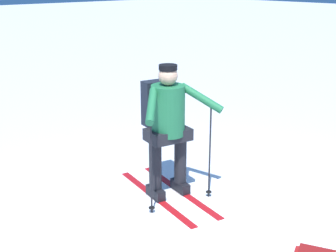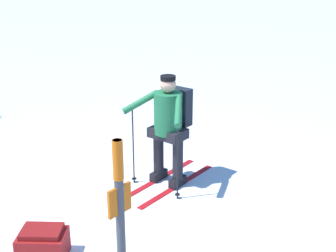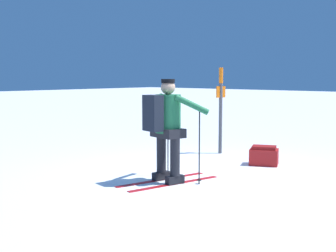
{
  "view_description": "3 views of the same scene",
  "coord_description": "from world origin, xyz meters",
  "views": [
    {
      "loc": [
        3.33,
        3.11,
        2.56
      ],
      "look_at": [
        -0.14,
        -0.77,
        0.88
      ],
      "focal_mm": 50.0,
      "sensor_mm": 36.0,
      "label": 1
    },
    {
      "loc": [
        -2.95,
        4.72,
        3.12
      ],
      "look_at": [
        -0.14,
        -0.77,
        0.88
      ],
      "focal_mm": 50.0,
      "sensor_mm": 36.0,
      "label": 2
    },
    {
      "loc": [
        4.67,
        -6.1,
        1.67
      ],
      "look_at": [
        -0.14,
        -0.77,
        0.88
      ],
      "focal_mm": 50.0,
      "sensor_mm": 36.0,
      "label": 3
    }
  ],
  "objects": [
    {
      "name": "skier",
      "position": [
        -0.14,
        -0.8,
        0.94
      ],
      "size": [
        1.01,
        1.74,
        1.61
      ],
      "color": "red",
      "rests_on": "ground_plane"
    },
    {
      "name": "dropped_backpack",
      "position": [
        0.25,
        1.47,
        0.17
      ],
      "size": [
        0.63,
        0.56,
        0.36
      ],
      "color": "maroon",
      "rests_on": "ground_plane"
    },
    {
      "name": "trail_marker",
      "position": [
        -1.12,
        1.99,
        1.08
      ],
      "size": [
        0.08,
        0.24,
        1.82
      ],
      "color": "#4C4C51",
      "rests_on": "ground_plane"
    },
    {
      "name": "ground_plane",
      "position": [
        0.0,
        0.0,
        0.0
      ],
      "size": [
        80.0,
        80.0,
        0.0
      ],
      "primitive_type": "plane",
      "color": "white"
    }
  ]
}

